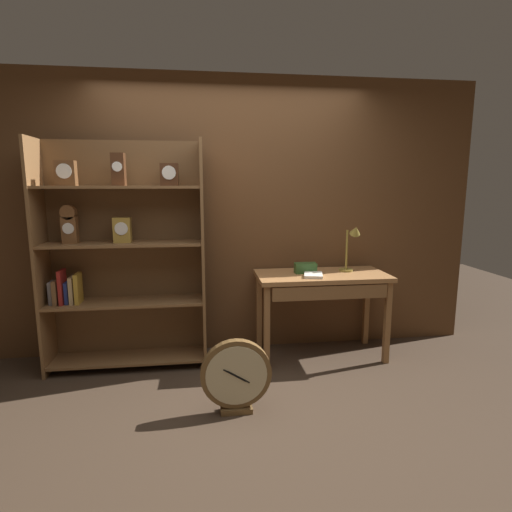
% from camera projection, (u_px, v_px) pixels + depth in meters
% --- Properties ---
extents(ground_plane, '(10.00, 10.00, 0.00)m').
position_uv_depth(ground_plane, '(247.00, 420.00, 2.82)').
color(ground_plane, '#3D2D21').
extents(back_wood_panel, '(4.80, 0.05, 2.60)m').
position_uv_depth(back_wood_panel, '(231.00, 217.00, 3.90)').
color(back_wood_panel, brown).
rests_on(back_wood_panel, ground).
extents(bookshelf, '(1.36, 0.36, 1.98)m').
position_uv_depth(bookshelf, '(121.00, 257.00, 3.53)').
color(bookshelf, brown).
rests_on(bookshelf, ground).
extents(workbench, '(1.20, 0.57, 0.80)m').
position_uv_depth(workbench, '(322.00, 285.00, 3.75)').
color(workbench, '#9E6B3D').
rests_on(workbench, ground).
extents(desk_lamp, '(0.18, 0.18, 0.45)m').
position_uv_depth(desk_lamp, '(352.00, 244.00, 3.80)').
color(desk_lamp, olive).
rests_on(desk_lamp, workbench).
extents(toolbox_small, '(0.20, 0.10, 0.10)m').
position_uv_depth(toolbox_small, '(305.00, 268.00, 3.77)').
color(toolbox_small, '#2D5123').
rests_on(toolbox_small, workbench).
extents(open_repair_manual, '(0.21, 0.25, 0.02)m').
position_uv_depth(open_repair_manual, '(313.00, 275.00, 3.64)').
color(open_repair_manual, silver).
rests_on(open_repair_manual, workbench).
extents(round_clock_large, '(0.50, 0.11, 0.54)m').
position_uv_depth(round_clock_large, '(236.00, 376.00, 2.88)').
color(round_clock_large, brown).
rests_on(round_clock_large, ground).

